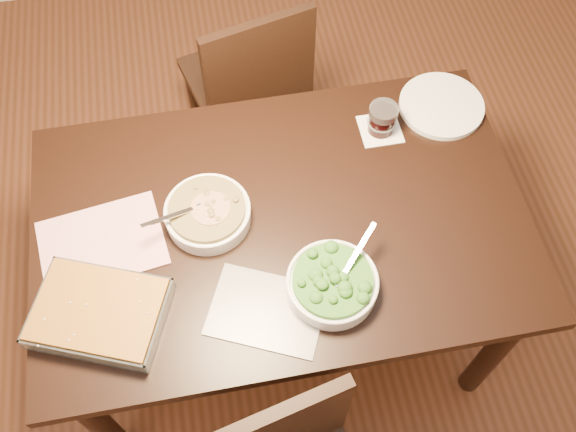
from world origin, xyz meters
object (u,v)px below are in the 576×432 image
object	(u,v)px
broccoli_bowl	(332,283)
chair_far	(250,82)
table	(281,235)
baking_dish	(99,313)
dinner_plate	(441,106)
stew_bowl	(208,213)
wine_tumbler	(382,118)

from	to	relation	value
broccoli_bowl	chair_far	xyz separation A→B (m)	(-0.08, 1.00, -0.30)
table	baking_dish	bearing A→B (deg)	-157.97
dinner_plate	stew_bowl	bearing A→B (deg)	-160.52
broccoli_bowl	wine_tumbler	bearing A→B (deg)	62.04
broccoli_bowl	stew_bowl	bearing A→B (deg)	137.16
stew_bowl	baking_dish	world-z (taller)	stew_bowl
stew_bowl	chair_far	distance (m)	0.82
dinner_plate	table	bearing A→B (deg)	-151.49
wine_tumbler	dinner_plate	bearing A→B (deg)	13.50
wine_tumbler	stew_bowl	bearing A→B (deg)	-158.36
table	broccoli_bowl	world-z (taller)	broccoli_bowl
wine_tumbler	chair_far	size ratio (longest dim) A/B	0.11
broccoli_bowl	dinner_plate	xyz separation A→B (m)	(0.47, 0.55, -0.02)
stew_bowl	baking_dish	bearing A→B (deg)	-141.82
stew_bowl	dinner_plate	bearing A→B (deg)	19.48
broccoli_bowl	wine_tumbler	size ratio (longest dim) A/B	2.50
chair_far	baking_dish	bearing A→B (deg)	47.12
chair_far	wine_tumbler	bearing A→B (deg)	109.55
stew_bowl	broccoli_bowl	distance (m)	0.40
chair_far	broccoli_bowl	bearing A→B (deg)	80.04
wine_tumbler	chair_far	xyz separation A→B (m)	(-0.34, 0.51, -0.32)
wine_tumbler	broccoli_bowl	bearing A→B (deg)	-117.96
broccoli_bowl	baking_dish	size ratio (longest dim) A/B	0.61
wine_tumbler	dinner_plate	distance (m)	0.22
stew_bowl	baking_dish	xyz separation A→B (m)	(-0.31, -0.24, -0.00)
dinner_plate	chair_far	distance (m)	0.77
dinner_plate	broccoli_bowl	bearing A→B (deg)	-130.98
stew_bowl	chair_far	world-z (taller)	chair_far
stew_bowl	dinner_plate	xyz separation A→B (m)	(0.77, 0.27, -0.02)
table	stew_bowl	bearing A→B (deg)	169.66
baking_dish	dinner_plate	size ratio (longest dim) A/B	1.49
table	stew_bowl	distance (m)	0.24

